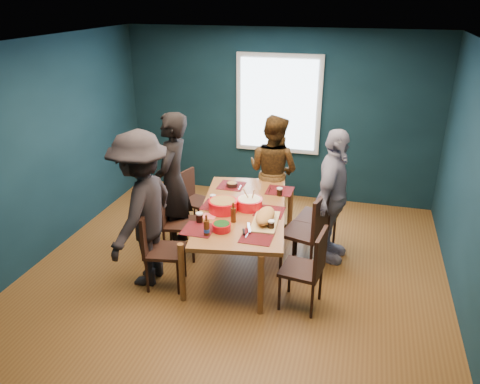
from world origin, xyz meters
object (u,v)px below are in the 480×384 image
(dining_table, at_px, (243,214))
(chair_right_near, at_px, (310,264))
(person_far_left, at_px, (173,183))
(bowl_salad, at_px, (223,205))
(chair_right_far, at_px, (325,212))
(person_near_left, at_px, (142,210))
(bowl_herbs, at_px, (222,227))
(chair_left_far, at_px, (191,195))
(cutting_board, at_px, (265,217))
(chair_right_mid, at_px, (311,227))
(person_right, at_px, (332,197))
(chair_left_mid, at_px, (173,216))
(person_back, at_px, (273,171))
(bowl_dumpling, at_px, (249,203))
(chair_left_near, at_px, (157,244))

(dining_table, relative_size, chair_right_near, 2.32)
(person_far_left, xyz_separation_m, bowl_salad, (0.77, -0.32, -0.08))
(chair_right_far, xyz_separation_m, person_near_left, (-1.96, -1.16, 0.33))
(dining_table, xyz_separation_m, bowl_herbs, (-0.08, -0.61, 0.12))
(chair_left_far, bearing_deg, chair_right_far, 8.15)
(bowl_herbs, height_order, cutting_board, cutting_board)
(chair_right_mid, height_order, bowl_salad, chair_right_mid)
(bowl_herbs, bearing_deg, cutting_board, 36.38)
(person_right, bearing_deg, chair_right_near, -178.27)
(chair_left_far, bearing_deg, chair_left_mid, -68.40)
(chair_left_far, height_order, person_near_left, person_near_left)
(chair_left_far, height_order, bowl_salad, bowl_salad)
(person_back, relative_size, person_near_left, 0.89)
(dining_table, height_order, chair_left_far, chair_left_far)
(chair_left_mid, height_order, person_right, person_right)
(person_far_left, height_order, bowl_dumpling, person_far_left)
(chair_right_mid, height_order, person_right, person_right)
(chair_left_far, distance_m, person_back, 1.22)
(chair_left_far, relative_size, chair_right_far, 0.83)
(dining_table, bearing_deg, person_far_left, 159.74)
(dining_table, height_order, bowl_salad, bowl_salad)
(chair_right_near, bearing_deg, chair_right_far, 96.52)
(chair_left_near, relative_size, chair_right_mid, 0.92)
(chair_left_near, xyz_separation_m, person_back, (0.95, 1.91, 0.28))
(chair_right_far, height_order, cutting_board, chair_right_far)
(chair_right_near, relative_size, bowl_salad, 2.69)
(chair_right_far, xyz_separation_m, chair_right_mid, (-0.12, -0.45, -0.00))
(chair_right_far, xyz_separation_m, person_back, (-0.82, 0.69, 0.23))
(person_far_left, distance_m, person_back, 1.51)
(bowl_herbs, bearing_deg, bowl_dumpling, 76.23)
(dining_table, relative_size, chair_left_mid, 2.27)
(chair_right_near, bearing_deg, dining_table, 151.33)
(chair_right_near, height_order, person_right, person_right)
(chair_left_near, bearing_deg, chair_left_far, 86.17)
(person_right, xyz_separation_m, bowl_salad, (-1.24, -0.56, -0.02))
(person_back, relative_size, cutting_board, 2.36)
(chair_left_mid, distance_m, person_far_left, 0.43)
(bowl_herbs, bearing_deg, person_near_left, -177.70)
(chair_left_far, xyz_separation_m, chair_right_near, (1.90, -1.49, 0.05))
(person_near_left, bearing_deg, bowl_salad, 124.14)
(chair_left_far, distance_m, chair_left_near, 1.52)
(cutting_board, bearing_deg, chair_right_far, 49.82)
(person_near_left, height_order, bowl_salad, person_near_left)
(chair_right_mid, bearing_deg, chair_right_near, -68.31)
(person_near_left, bearing_deg, chair_right_near, 90.61)
(chair_right_far, height_order, bowl_dumpling, bowl_dumpling)
(chair_right_near, xyz_separation_m, bowl_salad, (-1.12, 0.55, 0.30))
(person_back, bearing_deg, bowl_salad, 97.22)
(chair_left_near, xyz_separation_m, cutting_board, (1.17, 0.41, 0.29))
(bowl_dumpling, bearing_deg, person_far_left, 171.55)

